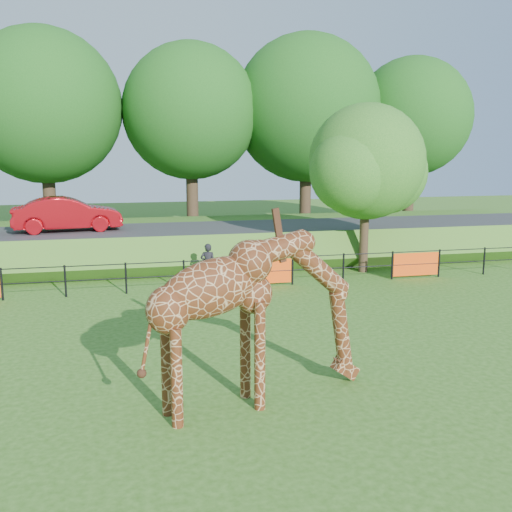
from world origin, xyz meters
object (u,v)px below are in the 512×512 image
at_px(car_red, 67,214).
at_px(giraffe, 259,319).
at_px(tree_east, 368,166).
at_px(visitor, 208,264).

bearing_deg(car_red, giraffe, -170.18).
bearing_deg(tree_east, visitor, -172.36).
xyz_separation_m(giraffe, visitor, (0.50, 10.21, -0.92)).
bearing_deg(visitor, tree_east, -155.52).
height_order(car_red, tree_east, tree_east).
bearing_deg(giraffe, visitor, 72.93).
xyz_separation_m(car_red, tree_east, (11.99, -4.62, 2.11)).
distance_m(giraffe, car_red, 16.46).
relative_size(car_red, visitor, 2.97).
bearing_deg(visitor, giraffe, 104.07).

